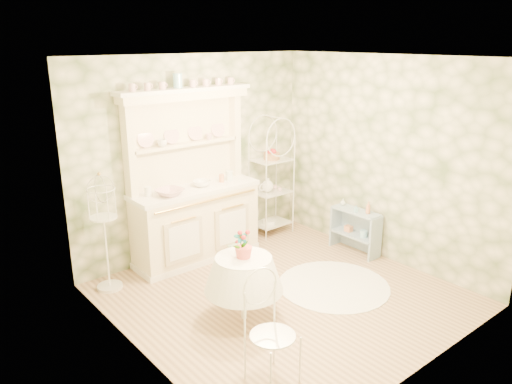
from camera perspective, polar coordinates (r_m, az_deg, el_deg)
floor at (r=5.99m, az=3.12°, el=-11.68°), size 3.60×3.60×0.00m
ceiling at (r=5.24m, az=3.62°, el=15.10°), size 3.60×3.60×0.00m
wall_left at (r=4.49m, az=-13.75°, el=-3.38°), size 3.60×3.60×0.00m
wall_right at (r=6.78m, az=14.59°, el=3.53°), size 3.60×3.60×0.00m
wall_back at (r=6.84m, az=-6.98°, el=4.09°), size 3.60×3.60×0.00m
wall_front at (r=4.40m, az=19.57°, el=-4.37°), size 3.60×3.60×0.00m
kitchen_dresser at (r=6.56m, az=-7.05°, el=1.66°), size 1.87×0.61×2.29m
bakers_rack at (r=7.51m, az=1.78°, el=1.39°), size 0.53×0.38×1.68m
side_shelf at (r=7.13m, az=11.25°, el=-4.54°), size 0.33×0.70×0.58m
round_table at (r=5.38m, az=-1.40°, el=-11.19°), size 0.78×0.78×0.66m
cafe_chair at (r=4.44m, az=1.92°, el=-15.89°), size 0.46×0.46×0.94m
birdcage_stand at (r=6.08m, az=-16.92°, el=-4.26°), size 0.38×0.38×1.49m
floor_basket at (r=6.94m, az=-2.67°, el=-6.51°), size 0.41×0.41×0.20m
lace_rug at (r=6.25m, az=8.87°, el=-10.49°), size 1.67×1.67×0.01m
bowl_floral at (r=6.31m, az=-9.83°, el=-0.32°), size 0.41×0.41×0.08m
bowl_white at (r=6.64m, az=-6.22°, el=0.74°), size 0.29×0.29×0.08m
cup_left at (r=6.39m, az=-10.67°, el=5.36°), size 0.13×0.13×0.09m
cup_right at (r=6.75m, az=-5.38°, el=6.21°), size 0.10×0.10×0.09m
potted_geranium at (r=5.14m, az=-1.71°, el=-6.20°), size 0.17×0.13×0.30m
bottle_amber at (r=6.90m, az=12.69°, el=-1.89°), size 0.07×0.07×0.17m
bottle_blue at (r=6.93m, az=11.36°, el=-1.96°), size 0.06×0.06×0.10m
bottle_glass at (r=7.17m, az=9.90°, el=-1.27°), size 0.10×0.10×0.10m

